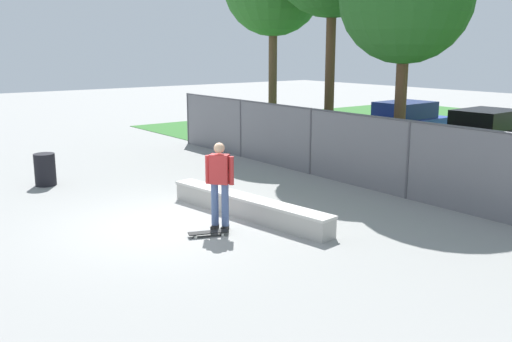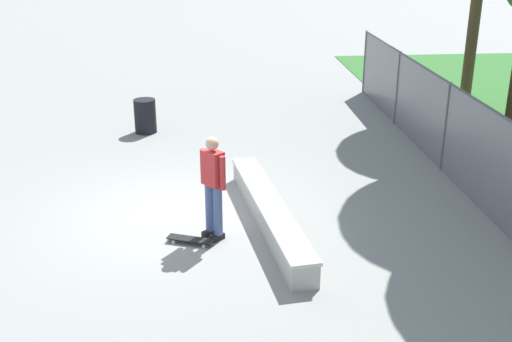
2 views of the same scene
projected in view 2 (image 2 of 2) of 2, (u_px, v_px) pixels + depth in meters
The scene contains 6 objects.
ground_plane at pixel (175, 213), 11.81m from camera, with size 80.00×80.00×0.00m, color gray.
concrete_ledge at pixel (269, 213), 11.28m from camera, with size 4.63×1.08×0.46m.
skateboarder at pixel (213, 183), 10.55m from camera, with size 0.49×0.43×1.82m.
skateboard at pixel (190, 239), 10.67m from camera, with size 0.47×0.82×0.09m.
chainlink_fence at pixel (480, 151), 11.89m from camera, with size 17.63×0.07×1.97m.
trash_bin at pixel (145, 116), 16.30m from camera, with size 0.56×0.56×0.88m, color black.
Camera 2 is at (10.81, 0.58, 5.02)m, focal length 44.28 mm.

